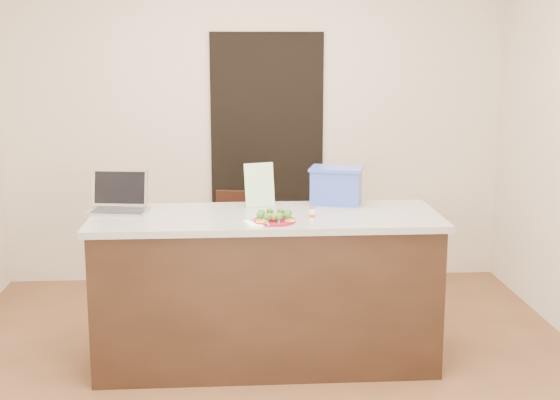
{
  "coord_description": "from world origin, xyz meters",
  "views": [
    {
      "loc": [
        -0.22,
        -4.24,
        1.92
      ],
      "look_at": [
        0.08,
        0.2,
        1.02
      ],
      "focal_mm": 50.0,
      "sensor_mm": 36.0,
      "label": 1
    }
  ],
  "objects": [
    {
      "name": "meatballs",
      "position": [
        0.04,
        0.05,
        0.95
      ],
      "size": [
        0.1,
        0.1,
        0.04
      ],
      "color": "brown",
      "rests_on": "plate"
    },
    {
      "name": "pepper_rings",
      "position": [
        0.04,
        0.05,
        0.94
      ],
      "size": [
        0.22,
        0.21,
        0.01
      ],
      "color": "#F8F51A",
      "rests_on": "plate"
    },
    {
      "name": "doorway",
      "position": [
        0.1,
        1.98,
        1.0
      ],
      "size": [
        0.9,
        0.02,
        2.0
      ],
      "primitive_type": "cube",
      "color": "black",
      "rests_on": "ground"
    },
    {
      "name": "plate",
      "position": [
        0.04,
        0.05,
        0.93
      ],
      "size": [
        0.24,
        0.24,
        0.02
      ],
      "rotation": [
        0.0,
        0.0,
        0.12
      ],
      "color": "maroon",
      "rests_on": "island"
    },
    {
      "name": "blue_box",
      "position": [
        0.46,
        0.54,
        1.04
      ],
      "size": [
        0.37,
        0.31,
        0.23
      ],
      "rotation": [
        0.0,
        0.0,
        -0.27
      ],
      "color": "#334CB9",
      "rests_on": "island"
    },
    {
      "name": "laptop",
      "position": [
        -0.88,
        0.43,
        0.99
      ],
      "size": [
        0.37,
        0.32,
        0.24
      ],
      "rotation": [
        0.0,
        0.0,
        -0.15
      ],
      "color": "#B3B3B8",
      "rests_on": "island"
    },
    {
      "name": "ground",
      "position": [
        0.0,
        0.0,
        0.0
      ],
      "size": [
        4.0,
        4.0,
        0.0
      ],
      "primitive_type": "plane",
      "color": "brown",
      "rests_on": "ground"
    },
    {
      "name": "room_shell",
      "position": [
        0.0,
        0.0,
        1.62
      ],
      "size": [
        4.0,
        4.0,
        4.0
      ],
      "color": "white",
      "rests_on": "ground"
    },
    {
      "name": "leaflet",
      "position": [
        -0.03,
        0.48,
        1.06
      ],
      "size": [
        0.19,
        0.1,
        0.27
      ],
      "primitive_type": "cube",
      "rotation": [
        -0.14,
        0.0,
        0.32
      ],
      "color": "white",
      "rests_on": "island"
    },
    {
      "name": "fork",
      "position": [
        -0.06,
        0.03,
        0.93
      ],
      "size": [
        0.08,
        0.16,
        0.0
      ],
      "rotation": [
        0.0,
        0.0,
        0.55
      ],
      "color": "silver",
      "rests_on": "napkin"
    },
    {
      "name": "knife",
      "position": [
        -0.01,
        0.0,
        0.93
      ],
      "size": [
        0.06,
        0.2,
        0.01
      ],
      "rotation": [
        0.0,
        0.0,
        0.43
      ],
      "color": "silver",
      "rests_on": "napkin"
    },
    {
      "name": "yogurt_bottle",
      "position": [
        0.26,
        0.1,
        0.95
      ],
      "size": [
        0.04,
        0.04,
        0.07
      ],
      "rotation": [
        0.0,
        0.0,
        -0.33
      ],
      "color": "silver",
      "rests_on": "island"
    },
    {
      "name": "chair",
      "position": [
        -0.11,
        1.14,
        0.5
      ],
      "size": [
        0.46,
        0.46,
        0.88
      ],
      "rotation": [
        0.0,
        0.0,
        -0.21
      ],
      "color": "black",
      "rests_on": "ground"
    },
    {
      "name": "napkin",
      "position": [
        -0.04,
        0.02,
        0.92
      ],
      "size": [
        0.19,
        0.19,
        0.01
      ],
      "primitive_type": "cube",
      "rotation": [
        0.0,
        0.0,
        0.24
      ],
      "color": "white",
      "rests_on": "island"
    },
    {
      "name": "island",
      "position": [
        0.0,
        0.25,
        0.46
      ],
      "size": [
        2.06,
        0.76,
        0.92
      ],
      "color": "black",
      "rests_on": "ground"
    },
    {
      "name": "broccoli",
      "position": [
        0.04,
        0.05,
        0.97
      ],
      "size": [
        0.2,
        0.2,
        0.04
      ],
      "color": "#1E5115",
      "rests_on": "plate"
    }
  ]
}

